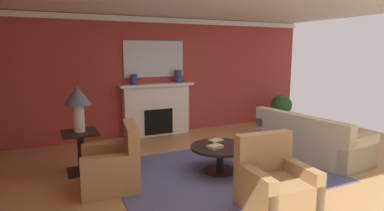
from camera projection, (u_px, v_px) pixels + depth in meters
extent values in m
plane|color=tan|center=(233.00, 173.00, 5.33)|extent=(9.64, 9.64, 0.00)
cube|color=#9E3833|center=(165.00, 76.00, 7.85)|extent=(8.02, 0.12, 2.81)
cube|color=white|center=(165.00, 20.00, 7.55)|extent=(8.02, 0.08, 0.12)
cube|color=#4C517A|center=(220.00, 171.00, 5.39)|extent=(3.49, 2.64, 0.01)
cube|color=white|center=(157.00, 111.00, 7.67)|extent=(1.60, 0.25, 1.19)
cube|color=black|center=(157.00, 121.00, 7.70)|extent=(0.70, 0.26, 0.60)
cube|color=white|center=(157.00, 85.00, 7.54)|extent=(1.80, 0.35, 0.06)
cube|color=silver|center=(154.00, 59.00, 7.57)|extent=(1.48, 0.04, 0.85)
cube|color=#BCB299|center=(310.00, 145.00, 6.16)|extent=(1.12, 2.19, 0.45)
cube|color=#BCB299|center=(299.00, 126.00, 5.91)|extent=(0.43, 2.11, 0.40)
cube|color=#BCB299|center=(358.00, 154.00, 5.36)|extent=(0.92, 0.30, 0.62)
cube|color=#BCB299|center=(274.00, 130.00, 6.94)|extent=(0.92, 0.30, 0.62)
cube|color=#9E7A4C|center=(110.00, 174.00, 4.72)|extent=(0.91, 0.91, 0.44)
cube|color=#9E7A4C|center=(131.00, 141.00, 4.74)|extent=(0.28, 0.82, 0.51)
cube|color=#9E7A4C|center=(109.00, 161.00, 5.02)|extent=(0.81, 0.26, 0.60)
cube|color=#9E7A4C|center=(111.00, 177.00, 4.40)|extent=(0.81, 0.26, 0.60)
cube|color=#9E7A4C|center=(276.00, 195.00, 4.02)|extent=(0.87, 0.87, 0.44)
cube|color=#9E7A4C|center=(263.00, 152.00, 4.23)|extent=(0.81, 0.23, 0.51)
cube|color=#9E7A4C|center=(254.00, 193.00, 3.89)|extent=(0.21, 0.81, 0.60)
cube|color=#9E7A4C|center=(298.00, 185.00, 4.12)|extent=(0.21, 0.81, 0.60)
cylinder|color=black|center=(220.00, 147.00, 5.32)|extent=(1.00, 1.00, 0.04)
cylinder|color=black|center=(220.00, 160.00, 5.36)|extent=(0.12, 0.12, 0.41)
cylinder|color=black|center=(220.00, 171.00, 5.39)|extent=(0.56, 0.56, 0.03)
cube|color=black|center=(80.00, 133.00, 5.26)|extent=(0.56, 0.56, 0.04)
cube|color=black|center=(81.00, 153.00, 5.32)|extent=(0.10, 0.10, 0.66)
cube|color=black|center=(82.00, 171.00, 5.37)|extent=(0.45, 0.45, 0.04)
cylinder|color=beige|center=(79.00, 118.00, 5.22)|extent=(0.18, 0.18, 0.45)
cone|color=#4C566B|center=(77.00, 96.00, 5.15)|extent=(0.44, 0.44, 0.30)
cylinder|color=navy|center=(134.00, 80.00, 7.26)|extent=(0.15, 0.15, 0.24)
cylinder|color=navy|center=(178.00, 76.00, 7.73)|extent=(0.17, 0.17, 0.31)
cube|color=tan|center=(215.00, 147.00, 5.20)|extent=(0.27, 0.22, 0.05)
cube|color=tan|center=(216.00, 140.00, 5.42)|extent=(0.24, 0.19, 0.03)
cylinder|color=#333333|center=(281.00, 119.00, 8.82)|extent=(0.32, 0.32, 0.30)
sphere|color=#28602D|center=(281.00, 105.00, 8.75)|extent=(0.56, 0.56, 0.56)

